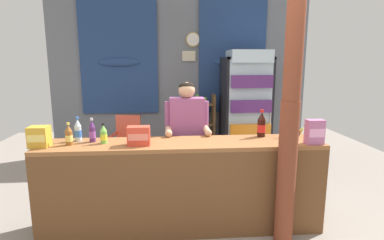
{
  "coord_description": "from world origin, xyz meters",
  "views": [
    {
      "loc": [
        -0.27,
        -2.6,
        1.73
      ],
      "look_at": [
        0.03,
        0.93,
        1.06
      ],
      "focal_mm": 28.71,
      "sensor_mm": 36.0,
      "label": 1
    }
  ],
  "objects_px": {
    "plastic_lawn_chair": "(126,138)",
    "snack_box_wafer": "(315,132)",
    "soda_bottle_cola": "(261,125)",
    "soda_bottle_iced_tea": "(69,136)",
    "banana_bunch": "(292,132)",
    "stall_counter": "(183,180)",
    "bottle_shelf_rack": "(201,126)",
    "soda_bottle_grape_soda": "(92,132)",
    "drink_fridge": "(246,103)",
    "soda_bottle_water": "(78,131)",
    "soda_bottle_lime_soda": "(104,135)",
    "snack_box_choco_powder": "(39,137)",
    "shopkeeper": "(187,130)",
    "timber_post": "(291,108)",
    "snack_box_crackers": "(139,136)"
  },
  "relations": [
    {
      "from": "soda_bottle_lime_soda",
      "to": "snack_box_crackers",
      "type": "height_order",
      "value": "soda_bottle_lime_soda"
    },
    {
      "from": "timber_post",
      "to": "snack_box_wafer",
      "type": "distance_m",
      "value": 0.47
    },
    {
      "from": "plastic_lawn_chair",
      "to": "snack_box_wafer",
      "type": "relative_size",
      "value": 3.52
    },
    {
      "from": "soda_bottle_water",
      "to": "soda_bottle_iced_tea",
      "type": "xyz_separation_m",
      "value": [
        -0.04,
        -0.16,
        -0.01
      ]
    },
    {
      "from": "soda_bottle_lime_soda",
      "to": "banana_bunch",
      "type": "relative_size",
      "value": 0.75
    },
    {
      "from": "soda_bottle_water",
      "to": "snack_box_crackers",
      "type": "distance_m",
      "value": 0.67
    },
    {
      "from": "plastic_lawn_chair",
      "to": "soda_bottle_water",
      "type": "height_order",
      "value": "soda_bottle_water"
    },
    {
      "from": "stall_counter",
      "to": "plastic_lawn_chair",
      "type": "height_order",
      "value": "stall_counter"
    },
    {
      "from": "soda_bottle_lime_soda",
      "to": "snack_box_wafer",
      "type": "bearing_deg",
      "value": -5.35
    },
    {
      "from": "plastic_lawn_chair",
      "to": "soda_bottle_water",
      "type": "relative_size",
      "value": 3.41
    },
    {
      "from": "timber_post",
      "to": "snack_box_choco_powder",
      "type": "relative_size",
      "value": 13.95
    },
    {
      "from": "soda_bottle_iced_tea",
      "to": "banana_bunch",
      "type": "xyz_separation_m",
      "value": [
        2.29,
        0.12,
        -0.04
      ]
    },
    {
      "from": "soda_bottle_cola",
      "to": "snack_box_wafer",
      "type": "relative_size",
      "value": 1.22
    },
    {
      "from": "soda_bottle_cola",
      "to": "soda_bottle_water",
      "type": "height_order",
      "value": "soda_bottle_cola"
    },
    {
      "from": "bottle_shelf_rack",
      "to": "banana_bunch",
      "type": "relative_size",
      "value": 4.25
    },
    {
      "from": "banana_bunch",
      "to": "plastic_lawn_chair",
      "type": "bearing_deg",
      "value": 136.9
    },
    {
      "from": "stall_counter",
      "to": "drink_fridge",
      "type": "bearing_deg",
      "value": 61.02
    },
    {
      "from": "snack_box_choco_powder",
      "to": "banana_bunch",
      "type": "distance_m",
      "value": 2.56
    },
    {
      "from": "shopkeeper",
      "to": "snack_box_crackers",
      "type": "distance_m",
      "value": 0.76
    },
    {
      "from": "bottle_shelf_rack",
      "to": "soda_bottle_iced_tea",
      "type": "relative_size",
      "value": 5.26
    },
    {
      "from": "plastic_lawn_chair",
      "to": "soda_bottle_iced_tea",
      "type": "height_order",
      "value": "soda_bottle_iced_tea"
    },
    {
      "from": "soda_bottle_cola",
      "to": "stall_counter",
      "type": "bearing_deg",
      "value": -162.86
    },
    {
      "from": "soda_bottle_cola",
      "to": "soda_bottle_iced_tea",
      "type": "distance_m",
      "value": 1.98
    },
    {
      "from": "stall_counter",
      "to": "soda_bottle_grape_soda",
      "type": "xyz_separation_m",
      "value": [
        -0.91,
        0.19,
        0.47
      ]
    },
    {
      "from": "drink_fridge",
      "to": "snack_box_wafer",
      "type": "relative_size",
      "value": 7.86
    },
    {
      "from": "shopkeeper",
      "to": "soda_bottle_grape_soda",
      "type": "xyz_separation_m",
      "value": [
        -0.99,
        -0.4,
        0.09
      ]
    },
    {
      "from": "soda_bottle_iced_tea",
      "to": "stall_counter",
      "type": "bearing_deg",
      "value": -4.49
    },
    {
      "from": "shopkeeper",
      "to": "soda_bottle_iced_tea",
      "type": "bearing_deg",
      "value": -156.76
    },
    {
      "from": "soda_bottle_cola",
      "to": "soda_bottle_iced_tea",
      "type": "bearing_deg",
      "value": -174.76
    },
    {
      "from": "bottle_shelf_rack",
      "to": "soda_bottle_lime_soda",
      "type": "distance_m",
      "value": 2.64
    },
    {
      "from": "soda_bottle_grape_soda",
      "to": "banana_bunch",
      "type": "height_order",
      "value": "soda_bottle_grape_soda"
    },
    {
      "from": "bottle_shelf_rack",
      "to": "shopkeeper",
      "type": "height_order",
      "value": "shopkeeper"
    },
    {
      "from": "snack_box_crackers",
      "to": "soda_bottle_iced_tea",
      "type": "bearing_deg",
      "value": 175.12
    },
    {
      "from": "bottle_shelf_rack",
      "to": "snack_box_crackers",
      "type": "distance_m",
      "value": 2.58
    },
    {
      "from": "snack_box_wafer",
      "to": "snack_box_choco_powder",
      "type": "bearing_deg",
      "value": 177.54
    },
    {
      "from": "soda_bottle_cola",
      "to": "snack_box_wafer",
      "type": "height_order",
      "value": "soda_bottle_cola"
    },
    {
      "from": "drink_fridge",
      "to": "snack_box_choco_powder",
      "type": "xyz_separation_m",
      "value": [
        -2.55,
        -2.1,
        -0.03
      ]
    },
    {
      "from": "soda_bottle_iced_tea",
      "to": "snack_box_wafer",
      "type": "xyz_separation_m",
      "value": [
        2.4,
        -0.16,
        0.03
      ]
    },
    {
      "from": "soda_bottle_iced_tea",
      "to": "soda_bottle_grape_soda",
      "type": "relative_size",
      "value": 0.9
    },
    {
      "from": "soda_bottle_lime_soda",
      "to": "snack_box_wafer",
      "type": "distance_m",
      "value": 2.08
    },
    {
      "from": "soda_bottle_cola",
      "to": "soda_bottle_lime_soda",
      "type": "height_order",
      "value": "soda_bottle_cola"
    },
    {
      "from": "drink_fridge",
      "to": "soda_bottle_water",
      "type": "distance_m",
      "value": 2.94
    },
    {
      "from": "stall_counter",
      "to": "soda_bottle_lime_soda",
      "type": "distance_m",
      "value": 0.91
    },
    {
      "from": "drink_fridge",
      "to": "bottle_shelf_rack",
      "type": "xyz_separation_m",
      "value": [
        -0.73,
        0.28,
        -0.44
      ]
    },
    {
      "from": "stall_counter",
      "to": "snack_box_wafer",
      "type": "xyz_separation_m",
      "value": [
        1.29,
        -0.07,
        0.49
      ]
    },
    {
      "from": "bottle_shelf_rack",
      "to": "soda_bottle_grape_soda",
      "type": "xyz_separation_m",
      "value": [
        -1.36,
        -2.23,
        0.42
      ]
    },
    {
      "from": "soda_bottle_iced_tea",
      "to": "drink_fridge",
      "type": "bearing_deg",
      "value": 41.88
    },
    {
      "from": "plastic_lawn_chair",
      "to": "drink_fridge",
      "type": "bearing_deg",
      "value": 1.45
    },
    {
      "from": "bottle_shelf_rack",
      "to": "snack_box_choco_powder",
      "type": "distance_m",
      "value": 3.02
    },
    {
      "from": "bottle_shelf_rack",
      "to": "snack_box_wafer",
      "type": "height_order",
      "value": "snack_box_wafer"
    }
  ]
}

